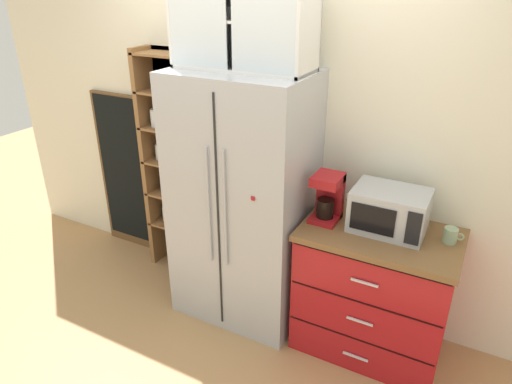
{
  "coord_description": "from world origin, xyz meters",
  "views": [
    {
      "loc": [
        1.41,
        -2.42,
        2.29
      ],
      "look_at": [
        0.1,
        0.03,
        0.98
      ],
      "focal_mm": 32.18,
      "sensor_mm": 36.0,
      "label": 1
    }
  ],
  "objects_px": {
    "mug_sage": "(451,235)",
    "bottle_clear": "(387,210)",
    "microwave": "(389,210)",
    "coffee_maker": "(328,196)",
    "chalkboard_menu": "(128,173)",
    "refrigerator": "(243,201)",
    "bottle_amber": "(381,220)",
    "mug_cream": "(380,230)"
  },
  "relations": [
    {
      "from": "microwave",
      "to": "mug_sage",
      "type": "relative_size",
      "value": 3.84
    },
    {
      "from": "microwave",
      "to": "refrigerator",
      "type": "bearing_deg",
      "value": -175.43
    },
    {
      "from": "bottle_amber",
      "to": "chalkboard_menu",
      "type": "distance_m",
      "value": 2.33
    },
    {
      "from": "coffee_maker",
      "to": "bottle_amber",
      "type": "height_order",
      "value": "coffee_maker"
    },
    {
      "from": "coffee_maker",
      "to": "bottle_clear",
      "type": "relative_size",
      "value": 1.21
    },
    {
      "from": "coffee_maker",
      "to": "mug_cream",
      "type": "relative_size",
      "value": 2.7
    },
    {
      "from": "mug_sage",
      "to": "bottle_clear",
      "type": "relative_size",
      "value": 0.45
    },
    {
      "from": "microwave",
      "to": "coffee_maker",
      "type": "height_order",
      "value": "coffee_maker"
    },
    {
      "from": "microwave",
      "to": "bottle_clear",
      "type": "relative_size",
      "value": 1.72
    },
    {
      "from": "refrigerator",
      "to": "mug_sage",
      "type": "height_order",
      "value": "refrigerator"
    },
    {
      "from": "refrigerator",
      "to": "mug_cream",
      "type": "distance_m",
      "value": 0.95
    },
    {
      "from": "microwave",
      "to": "bottle_amber",
      "type": "bearing_deg",
      "value": -101.7
    },
    {
      "from": "refrigerator",
      "to": "coffee_maker",
      "type": "xyz_separation_m",
      "value": [
        0.59,
        0.04,
        0.15
      ]
    },
    {
      "from": "microwave",
      "to": "bottle_amber",
      "type": "relative_size",
      "value": 1.77
    },
    {
      "from": "refrigerator",
      "to": "bottle_clear",
      "type": "bearing_deg",
      "value": 7.15
    },
    {
      "from": "mug_cream",
      "to": "chalkboard_menu",
      "type": "relative_size",
      "value": 0.08
    },
    {
      "from": "microwave",
      "to": "chalkboard_menu",
      "type": "bearing_deg",
      "value": 174.64
    },
    {
      "from": "coffee_maker",
      "to": "mug_sage",
      "type": "height_order",
      "value": "coffee_maker"
    },
    {
      "from": "refrigerator",
      "to": "bottle_clear",
      "type": "relative_size",
      "value": 6.93
    },
    {
      "from": "mug_sage",
      "to": "bottle_clear",
      "type": "xyz_separation_m",
      "value": [
        -0.38,
        0.02,
        0.06
      ]
    },
    {
      "from": "coffee_maker",
      "to": "refrigerator",
      "type": "bearing_deg",
      "value": -176.58
    },
    {
      "from": "bottle_clear",
      "to": "mug_cream",
      "type": "bearing_deg",
      "value": -89.29
    },
    {
      "from": "chalkboard_menu",
      "to": "microwave",
      "type": "bearing_deg",
      "value": -5.36
    },
    {
      "from": "mug_sage",
      "to": "chalkboard_menu",
      "type": "bearing_deg",
      "value": 175.74
    },
    {
      "from": "mug_cream",
      "to": "bottle_clear",
      "type": "height_order",
      "value": "bottle_clear"
    },
    {
      "from": "microwave",
      "to": "mug_sage",
      "type": "height_order",
      "value": "microwave"
    },
    {
      "from": "refrigerator",
      "to": "chalkboard_menu",
      "type": "height_order",
      "value": "refrigerator"
    },
    {
      "from": "coffee_maker",
      "to": "chalkboard_menu",
      "type": "bearing_deg",
      "value": 172.38
    },
    {
      "from": "refrigerator",
      "to": "mug_cream",
      "type": "relative_size",
      "value": 15.47
    },
    {
      "from": "coffee_maker",
      "to": "bottle_amber",
      "type": "xyz_separation_m",
      "value": [
        0.36,
        -0.06,
        -0.05
      ]
    },
    {
      "from": "coffee_maker",
      "to": "mug_sage",
      "type": "distance_m",
      "value": 0.74
    },
    {
      "from": "microwave",
      "to": "coffee_maker",
      "type": "distance_m",
      "value": 0.38
    },
    {
      "from": "bottle_clear",
      "to": "microwave",
      "type": "bearing_deg",
      "value": -63.47
    },
    {
      "from": "bottle_clear",
      "to": "chalkboard_menu",
      "type": "bearing_deg",
      "value": 175.62
    },
    {
      "from": "mug_sage",
      "to": "mug_cream",
      "type": "distance_m",
      "value": 0.4
    },
    {
      "from": "refrigerator",
      "to": "mug_cream",
      "type": "bearing_deg",
      "value": -1.97
    },
    {
      "from": "coffee_maker",
      "to": "mug_cream",
      "type": "bearing_deg",
      "value": -10.79
    },
    {
      "from": "bottle_amber",
      "to": "microwave",
      "type": "bearing_deg",
      "value": 78.3
    },
    {
      "from": "microwave",
      "to": "bottle_clear",
      "type": "distance_m",
      "value": 0.05
    },
    {
      "from": "bottle_amber",
      "to": "mug_cream",
      "type": "bearing_deg",
      "value": -79.22
    },
    {
      "from": "refrigerator",
      "to": "mug_sage",
      "type": "xyz_separation_m",
      "value": [
        1.33,
        0.1,
        0.04
      ]
    },
    {
      "from": "bottle_clear",
      "to": "chalkboard_menu",
      "type": "distance_m",
      "value": 2.32
    }
  ]
}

